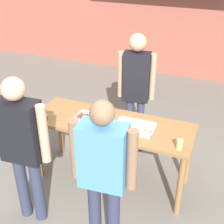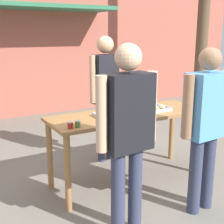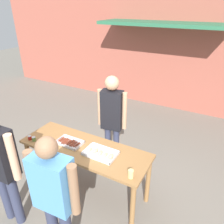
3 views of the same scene
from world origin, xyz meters
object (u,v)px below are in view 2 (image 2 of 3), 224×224
condiment_jar_mustard (70,125)px  condiment_jar_ketchup (78,124)px  food_tray_buns (151,109)px  person_customer_with_cup (206,118)px  beer_cup (196,105)px  person_customer_holding_hotdog (127,127)px  person_server_behind_table (105,86)px  food_tray_sausages (112,115)px

condiment_jar_mustard → condiment_jar_ketchup: bearing=3.0°
food_tray_buns → person_customer_with_cup: bearing=-91.2°
condiment_jar_ketchup → person_customer_with_cup: (1.09, -0.73, 0.09)m
condiment_jar_mustard → condiment_jar_ketchup: (0.08, 0.00, 0.00)m
condiment_jar_ketchup → beer_cup: beer_cup is taller
condiment_jar_mustard → condiment_jar_ketchup: same height
person_customer_holding_hotdog → condiment_jar_ketchup: bearing=-79.7°
person_server_behind_table → food_tray_sausages: bearing=-122.4°
food_tray_sausages → person_customer_with_cup: 1.10m
food_tray_buns → beer_cup: bearing=-20.7°
condiment_jar_ketchup → person_customer_with_cup: 1.32m
condiment_jar_ketchup → person_customer_with_cup: person_customer_with_cup is taller
condiment_jar_ketchup → beer_cup: bearing=0.1°
condiment_jar_mustard → person_customer_holding_hotdog: person_customer_holding_hotdog is taller
condiment_jar_ketchup → person_server_behind_table: person_server_behind_table is taller
beer_cup → person_customer_holding_hotdog: (-1.51, -0.70, 0.11)m
person_customer_holding_hotdog → person_customer_with_cup: 0.92m
food_tray_sausages → condiment_jar_mustard: (-0.62, -0.22, 0.02)m
condiment_jar_mustard → person_server_behind_table: 1.39m
food_tray_buns → person_server_behind_table: size_ratio=0.26×
food_tray_sausages → beer_cup: size_ratio=3.60×
condiment_jar_ketchup → person_customer_holding_hotdog: size_ratio=0.04×
food_tray_sausages → condiment_jar_ketchup: size_ratio=5.78×
food_tray_sausages → condiment_jar_mustard: condiment_jar_mustard is taller
food_tray_buns → person_customer_with_cup: person_customer_with_cup is taller
person_customer_with_cup → food_tray_buns: bearing=-95.5°
condiment_jar_ketchup → food_tray_buns: bearing=10.9°
food_tray_sausages → food_tray_buns: 0.58m
food_tray_sausages → person_server_behind_table: person_server_behind_table is taller
food_tray_buns → condiment_jar_mustard: (-1.20, -0.22, 0.02)m
food_tray_buns → person_customer_with_cup: (-0.02, -0.94, 0.11)m
person_server_behind_table → person_customer_holding_hotdog: bearing=-121.6°
condiment_jar_ketchup → person_customer_with_cup: bearing=-33.7°
condiment_jar_mustard → person_customer_holding_hotdog: 0.75m
condiment_jar_mustard → beer_cup: 1.76m
person_server_behind_table → person_customer_holding_hotdog: 1.82m
food_tray_buns → beer_cup: 0.60m
food_tray_sausages → person_customer_holding_hotdog: (-0.37, -0.92, 0.15)m
beer_cup → person_customer_with_cup: bearing=-128.6°
person_server_behind_table → beer_cup: bearing=-59.7°
food_tray_sausages → condiment_jar_ketchup: (-0.54, -0.22, 0.02)m
person_customer_holding_hotdog → person_customer_with_cup: size_ratio=1.03×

